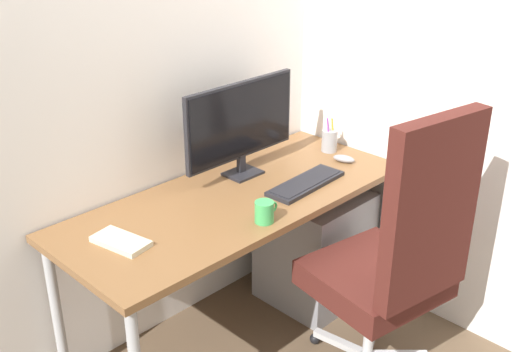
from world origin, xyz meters
name	(u,v)px	position (x,y,z in m)	size (l,w,h in m)	color
ground_plane	(238,335)	(0.00, 0.00, 0.00)	(8.00, 8.00, 0.00)	brown
wall_back	(176,31)	(0.00, 0.36, 1.40)	(3.15, 0.04, 2.80)	white
wall_side_right	(403,23)	(0.83, -0.22, 1.40)	(0.04, 2.21, 2.80)	white
desk	(237,210)	(0.00, 0.00, 0.68)	(1.60, 0.66, 0.74)	brown
office_chair	(397,256)	(0.23, -0.67, 0.63)	(0.57, 0.60, 1.25)	black
filing_cabinet	(314,246)	(0.50, -0.03, 0.29)	(0.45, 0.46, 0.59)	gray
monitor	(241,123)	(0.18, 0.15, 0.99)	(0.63, 0.13, 0.44)	black
keyboard	(306,183)	(0.29, -0.14, 0.75)	(0.42, 0.16, 0.02)	black
mouse	(344,159)	(0.62, -0.10, 0.76)	(0.05, 0.11, 0.03)	gray
pen_holder	(329,140)	(0.68, 0.04, 0.80)	(0.08, 0.08, 0.18)	#9EA0A5
notebook	(121,241)	(-0.58, 0.02, 0.75)	(0.11, 0.22, 0.02)	beige
coffee_mug	(265,212)	(-0.08, -0.24, 0.79)	(0.11, 0.08, 0.09)	#3FAD59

